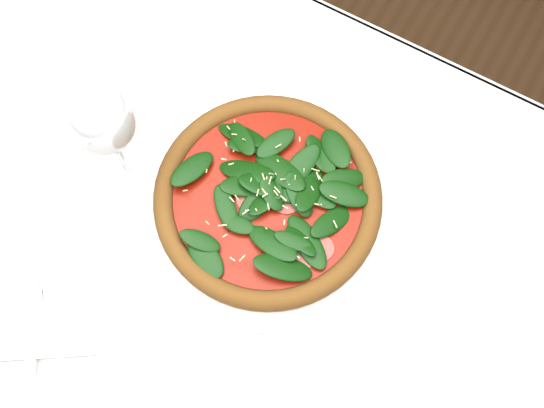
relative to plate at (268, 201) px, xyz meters
The scene contains 7 objects.
ground 0.76m from the plate, 122.72° to the right, with size 6.00×6.00×0.00m, color brown.
dining_table 0.14m from the plate, 122.72° to the right, with size 1.21×0.81×0.75m.
plate is the anchor object (origin of this frame).
pizza 0.02m from the plate, behind, with size 0.30×0.30×0.04m.
wine_glass 0.24m from the plate, 164.11° to the right, with size 0.08×0.08×0.20m.
napkin 0.33m from the plate, 119.05° to the right, with size 0.15×0.07×0.01m, color silver.
fork 0.32m from the plate, 123.11° to the right, with size 0.09×0.13×0.00m.
Camera 1 is at (0.20, -0.16, 1.50)m, focal length 40.00 mm.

